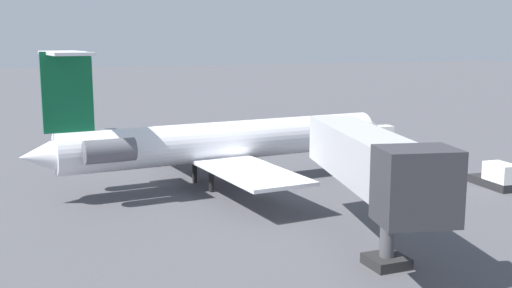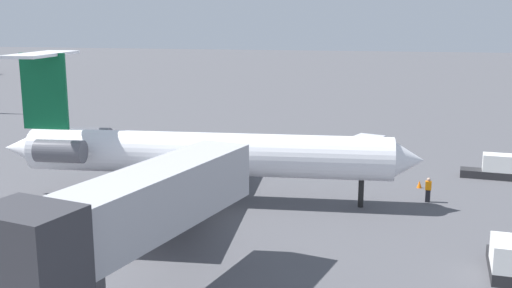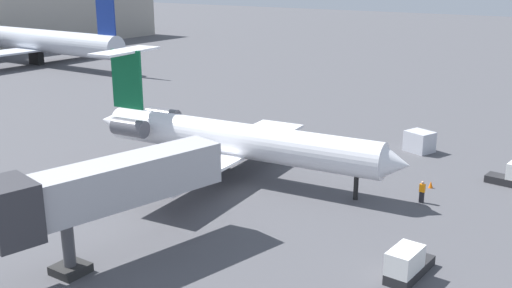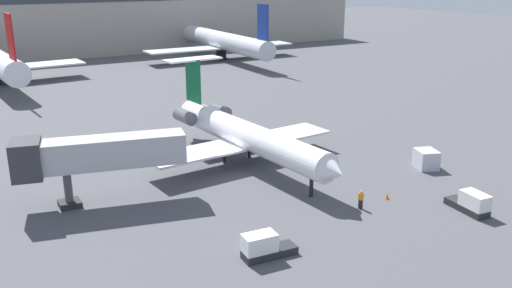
# 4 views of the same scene
# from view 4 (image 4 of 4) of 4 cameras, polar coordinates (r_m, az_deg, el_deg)

# --- Properties ---
(ground_plane) EXTENTS (400.00, 400.00, 0.10)m
(ground_plane) POSITION_cam_4_polar(r_m,az_deg,el_deg) (55.90, -3.03, -2.96)
(ground_plane) COLOR #4C4C51
(regional_jet) EXTENTS (21.50, 28.68, 9.86)m
(regional_jet) POSITION_cam_4_polar(r_m,az_deg,el_deg) (57.31, -1.38, 1.14)
(regional_jet) COLOR white
(regional_jet) RESTS_ON ground_plane
(jet_bridge) EXTENTS (14.64, 6.03, 6.25)m
(jet_bridge) POSITION_cam_4_polar(r_m,az_deg,el_deg) (48.89, -16.99, -1.08)
(jet_bridge) COLOR #ADADB2
(jet_bridge) RESTS_ON ground_plane
(ground_crew_marshaller) EXTENTS (0.27, 0.41, 1.69)m
(ground_crew_marshaller) POSITION_cam_4_polar(r_m,az_deg,el_deg) (47.94, 10.86, -5.70)
(ground_crew_marshaller) COLOR black
(ground_crew_marshaller) RESTS_ON ground_plane
(baggage_tug_lead) EXTENTS (1.79, 4.12, 1.90)m
(baggage_tug_lead) POSITION_cam_4_polar(r_m,az_deg,el_deg) (49.83, 21.50, -5.77)
(baggage_tug_lead) COLOR #262628
(baggage_tug_lead) RESTS_ON ground_plane
(baggage_tug_trailing) EXTENTS (4.09, 1.68, 1.90)m
(baggage_tug_trailing) POSITION_cam_4_polar(r_m,az_deg,el_deg) (39.54, 0.83, -10.67)
(baggage_tug_trailing) COLOR #262628
(baggage_tug_trailing) RESTS_ON ground_plane
(cargo_container_uld) EXTENTS (2.68, 2.90, 1.95)m
(cargo_container_uld) POSITION_cam_4_polar(r_m,az_deg,el_deg) (59.23, 17.30, -1.52)
(cargo_container_uld) COLOR silver
(cargo_container_uld) RESTS_ON ground_plane
(traffic_cone_near) EXTENTS (0.36, 0.36, 0.55)m
(traffic_cone_near) POSITION_cam_4_polar(r_m,az_deg,el_deg) (50.63, 13.50, -5.31)
(traffic_cone_near) COLOR orange
(traffic_cone_near) RESTS_ON ground_plane
(terminal_building) EXTENTS (164.53, 24.85, 13.81)m
(terminal_building) POSITION_cam_4_polar(r_m,az_deg,el_deg) (145.53, -20.99, 11.48)
(terminal_building) COLOR #9E998E
(terminal_building) RESTS_ON ground_plane
(parked_airliner_west_mid) EXTENTS (35.27, 41.97, 13.40)m
(parked_airliner_west_mid) POSITION_cam_4_polar(r_m,az_deg,el_deg) (127.18, -3.64, 10.67)
(parked_airliner_west_mid) COLOR silver
(parked_airliner_west_mid) RESTS_ON ground_plane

